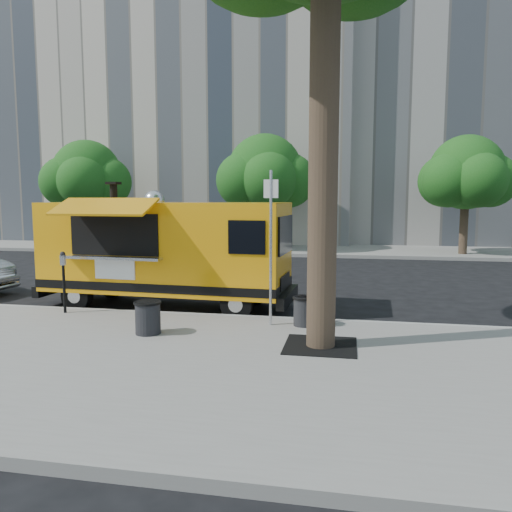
{
  "coord_description": "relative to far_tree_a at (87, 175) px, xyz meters",
  "views": [
    {
      "loc": [
        3.05,
        -11.01,
        2.63
      ],
      "look_at": [
        0.97,
        0.0,
        1.32
      ],
      "focal_mm": 35.0,
      "sensor_mm": 36.0,
      "label": 1
    }
  ],
  "objects": [
    {
      "name": "ground",
      "position": [
        10.0,
        -12.3,
        -3.78
      ],
      "size": [
        120.0,
        120.0,
        0.0
      ],
      "primitive_type": "plane",
      "color": "black",
      "rests_on": "ground"
    },
    {
      "name": "building_left",
      "position": [
        2.0,
        9.7,
        8.22
      ],
      "size": [
        22.0,
        14.0,
        24.0
      ],
      "primitive_type": "cube",
      "color": "beige",
      "rests_on": "ground"
    },
    {
      "name": "far_sidewalk",
      "position": [
        10.0,
        1.2,
        -3.7
      ],
      "size": [
        60.0,
        5.0,
        0.15
      ],
      "primitive_type": "cube",
      "color": "gray",
      "rests_on": "ground"
    },
    {
      "name": "trash_bin_left",
      "position": [
        9.44,
        -14.91,
        -3.31
      ],
      "size": [
        0.5,
        0.5,
        0.6
      ],
      "color": "black",
      "rests_on": "sidewalk"
    },
    {
      "name": "food_truck",
      "position": [
        8.71,
        -12.13,
        -2.37
      ],
      "size": [
        6.18,
        2.95,
        2.98
      ],
      "rotation": [
        0.0,
        0.0,
        -0.05
      ],
      "color": "orange",
      "rests_on": "ground"
    },
    {
      "name": "far_tree_a",
      "position": [
        0.0,
        0.0,
        0.0
      ],
      "size": [
        3.42,
        3.42,
        5.36
      ],
      "color": "#33261C",
      "rests_on": "far_sidewalk"
    },
    {
      "name": "sign_post",
      "position": [
        11.55,
        -13.85,
        -1.93
      ],
      "size": [
        0.28,
        0.06,
        3.0
      ],
      "color": "silver",
      "rests_on": "sidewalk"
    },
    {
      "name": "tree_well",
      "position": [
        12.6,
        -15.1,
        -3.62
      ],
      "size": [
        1.2,
        1.2,
        0.02
      ],
      "primitive_type": "cube",
      "color": "black",
      "rests_on": "sidewalk"
    },
    {
      "name": "curb",
      "position": [
        10.0,
        -13.23,
        -3.7
      ],
      "size": [
        60.0,
        0.14,
        0.16
      ],
      "primitive_type": "cube",
      "color": "#999993",
      "rests_on": "ground"
    },
    {
      "name": "parking_meter",
      "position": [
        7.0,
        -13.65,
        -2.79
      ],
      "size": [
        0.11,
        0.11,
        1.33
      ],
      "color": "black",
      "rests_on": "sidewalk"
    },
    {
      "name": "far_tree_c",
      "position": [
        18.0,
        0.1,
        -0.06
      ],
      "size": [
        3.24,
        3.24,
        5.21
      ],
      "color": "#33261C",
      "rests_on": "far_sidewalk"
    },
    {
      "name": "sidewalk",
      "position": [
        10.0,
        -16.3,
        -3.7
      ],
      "size": [
        60.0,
        6.0,
        0.15
      ],
      "primitive_type": "cube",
      "color": "gray",
      "rests_on": "ground"
    },
    {
      "name": "building_mid",
      "position": [
        22.0,
        10.7,
        6.22
      ],
      "size": [
        20.0,
        14.0,
        20.0
      ],
      "primitive_type": "cube",
      "color": "gray",
      "rests_on": "ground"
    },
    {
      "name": "far_tree_b",
      "position": [
        9.0,
        0.4,
        0.06
      ],
      "size": [
        3.6,
        3.6,
        5.5
      ],
      "color": "#33261C",
      "rests_on": "far_sidewalk"
    },
    {
      "name": "trash_bin_right",
      "position": [
        12.21,
        -13.78,
        -3.32
      ],
      "size": [
        0.47,
        0.47,
        0.57
      ],
      "color": "black",
      "rests_on": "sidewalk"
    }
  ]
}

